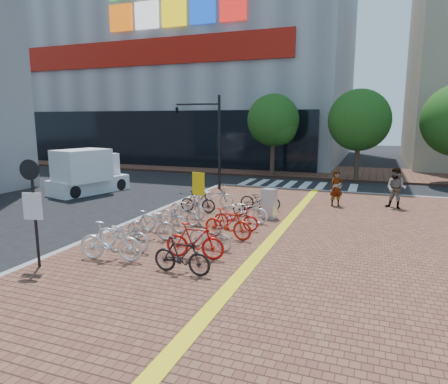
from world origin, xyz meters
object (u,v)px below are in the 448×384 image
at_px(bike_9, 195,241).
at_px(bike_8, 182,256).
at_px(bike_12, 236,218).
at_px(notice_sign, 33,200).
at_px(bike_3, 163,219).
at_px(bike_11, 228,224).
at_px(bike_0, 110,241).
at_px(bike_14, 252,207).
at_px(pedestrian_a, 336,189).
at_px(bike_6, 198,201).
at_px(bike_7, 213,197).
at_px(traffic_light_pole, 199,125).
at_px(bike_4, 180,214).
at_px(pedestrian_b, 396,188).
at_px(bike_15, 260,199).
at_px(bike_1, 123,234).
at_px(bike_2, 151,225).
at_px(bike_10, 210,236).
at_px(utility_box, 269,204).
at_px(yellow_sign, 198,188).
at_px(bike_5, 188,207).
at_px(bike_13, 246,210).
at_px(box_truck, 87,172).

bearing_deg(bike_9, bike_8, -177.40).
bearing_deg(bike_12, notice_sign, 144.31).
bearing_deg(bike_9, bike_3, 40.38).
bearing_deg(bike_11, bike_0, 149.11).
bearing_deg(bike_14, bike_11, 176.07).
bearing_deg(pedestrian_a, bike_6, -171.78).
relative_size(bike_7, traffic_light_pole, 0.35).
relative_size(bike_4, pedestrian_b, 0.92).
bearing_deg(bike_0, bike_11, -45.60).
xyz_separation_m(bike_4, bike_15, (2.23, 3.69, 0.03)).
relative_size(bike_4, bike_8, 1.04).
xyz_separation_m(bike_1, bike_14, (2.51, 5.70, -0.08)).
relative_size(bike_2, bike_3, 0.91).
relative_size(bike_3, bike_8, 1.12).
height_order(bike_9, bike_12, bike_9).
height_order(bike_10, bike_15, bike_15).
xyz_separation_m(bike_9, bike_10, (0.07, 1.01, -0.12)).
xyz_separation_m(bike_10, bike_11, (0.15, 1.23, 0.11)).
bearing_deg(bike_15, utility_box, -153.83).
relative_size(bike_3, pedestrian_b, 0.99).
bearing_deg(bike_11, bike_9, -179.74).
xyz_separation_m(bike_12, yellow_sign, (-1.69, 0.38, 0.96)).
distance_m(bike_12, pedestrian_a, 6.50).
distance_m(bike_0, pedestrian_a, 11.49).
xyz_separation_m(bike_5, bike_6, (-0.03, 1.11, 0.03)).
bearing_deg(bike_6, bike_0, 178.49).
bearing_deg(bike_1, bike_5, 4.15).
distance_m(bike_6, bike_10, 5.16).
distance_m(bike_11, bike_15, 4.75).
bearing_deg(bike_0, bike_2, -9.61).
relative_size(bike_13, pedestrian_a, 1.13).
bearing_deg(box_truck, bike_14, -14.60).
bearing_deg(utility_box, pedestrian_a, 55.42).
height_order(bike_9, yellow_sign, yellow_sign).
distance_m(bike_10, bike_15, 5.97).
bearing_deg(utility_box, bike_13, -126.24).
relative_size(bike_2, bike_7, 0.89).
height_order(bike_5, pedestrian_b, pedestrian_b).
distance_m(bike_1, bike_14, 6.23).
relative_size(bike_12, bike_13, 0.91).
xyz_separation_m(bike_6, bike_9, (2.41, -5.53, 0.05)).
distance_m(bike_12, bike_14, 2.23).
bearing_deg(bike_15, bike_0, 161.46).
bearing_deg(traffic_light_pole, notice_sign, -84.93).
xyz_separation_m(bike_8, yellow_sign, (-1.75, 4.99, 0.91)).
bearing_deg(pedestrian_b, bike_11, -106.63).
bearing_deg(bike_9, bike_0, 109.32).
xyz_separation_m(bike_6, pedestrian_b, (8.26, 3.99, 0.45)).
distance_m(bike_13, notice_sign, 8.01).
relative_size(bike_10, bike_11, 0.90).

